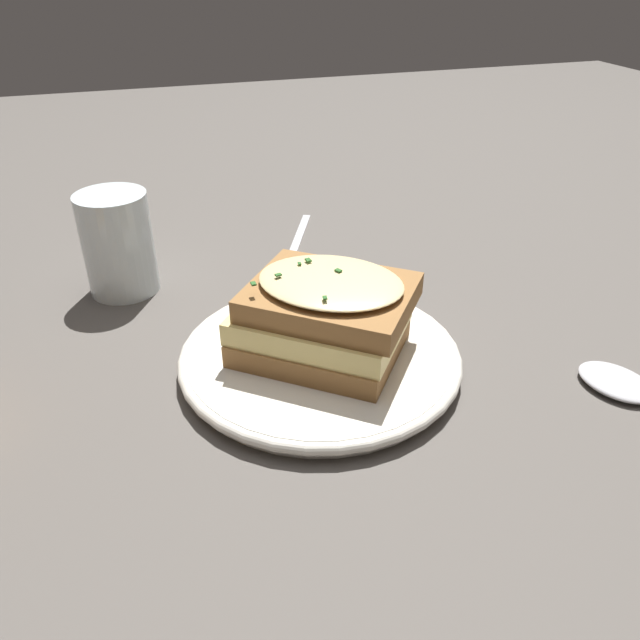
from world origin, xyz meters
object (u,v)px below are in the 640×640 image
(dinner_plate, at_px, (320,357))
(sandwich, at_px, (323,315))
(fork, at_px, (293,252))
(water_glass, at_px, (118,244))
(spoon, at_px, (628,388))

(dinner_plate, distance_m, sandwich, 0.04)
(dinner_plate, xyz_separation_m, sandwich, (-0.00, 0.00, 0.04))
(dinner_plate, relative_size, fork, 1.39)
(dinner_plate, distance_m, water_glass, 0.24)
(fork, bearing_deg, spoon, 144.19)
(dinner_plate, bearing_deg, sandwich, 98.62)
(dinner_plate, bearing_deg, fork, 170.42)
(water_glass, relative_size, fork, 0.60)
(sandwich, distance_m, fork, 0.22)
(sandwich, bearing_deg, dinner_plate, -81.38)
(dinner_plate, height_order, spoon, dinner_plate)
(fork, distance_m, spoon, 0.37)
(dinner_plate, xyz_separation_m, water_glass, (-0.18, -0.15, 0.04))
(water_glass, height_order, fork, water_glass)
(spoon, bearing_deg, sandwich, 132.95)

